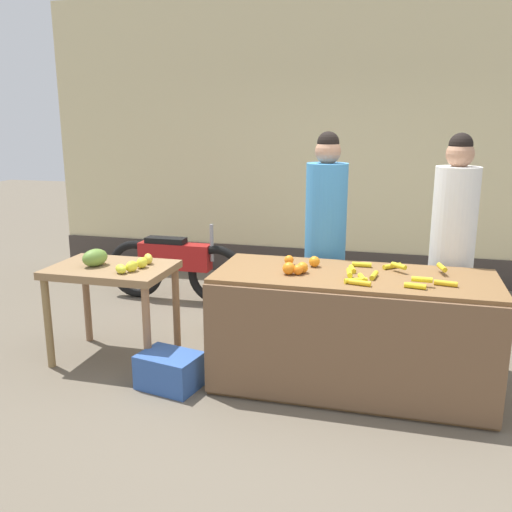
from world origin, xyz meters
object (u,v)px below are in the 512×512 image
at_px(vendor_woman_white_shirt, 452,252).
at_px(produce_sack, 226,305).
at_px(produce_crate, 170,370).
at_px(parked_motorcycle, 175,265).
at_px(vendor_woman_blue_shirt, 325,244).

xyz_separation_m(vendor_woman_white_shirt, produce_sack, (-1.91, 0.12, -0.65)).
bearing_deg(produce_crate, vendor_woman_white_shirt, 26.27).
xyz_separation_m(produce_crate, produce_sack, (0.09, 1.10, 0.16)).
bearing_deg(produce_crate, parked_motorcycle, 111.47).
xyz_separation_m(vendor_woman_blue_shirt, produce_sack, (-0.91, 0.10, -0.65)).
relative_size(vendor_woman_blue_shirt, parked_motorcycle, 1.16).
distance_m(vendor_woman_blue_shirt, vendor_woman_white_shirt, 1.00).
height_order(parked_motorcycle, produce_sack, parked_motorcycle).
relative_size(produce_crate, produce_sack, 0.76).
bearing_deg(vendor_woman_white_shirt, produce_sack, 176.44).
bearing_deg(parked_motorcycle, produce_sack, -43.60).
height_order(parked_motorcycle, produce_crate, parked_motorcycle).
bearing_deg(vendor_woman_blue_shirt, vendor_woman_white_shirt, -1.24).
xyz_separation_m(vendor_woman_white_shirt, parked_motorcycle, (-2.75, 0.92, -0.53)).
distance_m(vendor_woman_white_shirt, produce_crate, 2.37).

